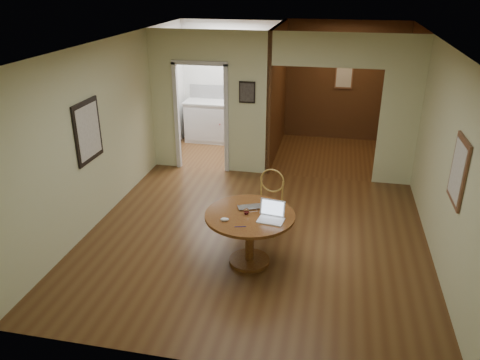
% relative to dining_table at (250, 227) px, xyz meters
% --- Properties ---
extents(floor, '(5.00, 5.00, 0.00)m').
position_rel_dining_table_xyz_m(floor, '(-0.04, 0.62, -0.55)').
color(floor, '#4C2C15').
rests_on(floor, ground).
extents(room_shell, '(5.20, 7.50, 5.00)m').
position_rel_dining_table_xyz_m(room_shell, '(-0.51, 3.72, 0.74)').
color(room_shell, silver).
rests_on(room_shell, ground).
extents(dining_table, '(1.18, 1.18, 0.74)m').
position_rel_dining_table_xyz_m(dining_table, '(0.00, 0.00, 0.00)').
color(dining_table, brown).
rests_on(dining_table, ground).
extents(chair, '(0.47, 0.47, 0.97)m').
position_rel_dining_table_xyz_m(chair, '(0.13, 0.93, -0.00)').
color(chair, '#AC853D').
rests_on(chair, ground).
extents(open_laptop, '(0.35, 0.32, 0.23)m').
position_rel_dining_table_xyz_m(open_laptop, '(0.29, -0.07, 0.25)').
color(open_laptop, white).
rests_on(open_laptop, dining_table).
extents(closed_laptop, '(0.41, 0.34, 0.03)m').
position_rel_dining_table_xyz_m(closed_laptop, '(0.00, 0.12, 0.20)').
color(closed_laptop, '#B0B0B5').
rests_on(closed_laptop, dining_table).
extents(mouse, '(0.12, 0.08, 0.05)m').
position_rel_dining_table_xyz_m(mouse, '(-0.28, -0.25, 0.21)').
color(mouse, white).
rests_on(mouse, dining_table).
extents(wine_glass, '(0.08, 0.08, 0.09)m').
position_rel_dining_table_xyz_m(wine_glass, '(-0.04, -0.01, 0.23)').
color(wine_glass, white).
rests_on(wine_glass, dining_table).
extents(pen, '(0.14, 0.05, 0.01)m').
position_rel_dining_table_xyz_m(pen, '(-0.05, -0.36, 0.20)').
color(pen, '#0D0D60').
rests_on(pen, dining_table).
extents(kitchen_cabinet, '(2.06, 0.60, 0.94)m').
position_rel_dining_table_xyz_m(kitchen_cabinet, '(-1.39, 4.82, -0.07)').
color(kitchen_cabinet, silver).
rests_on(kitchen_cabinet, ground).
extents(grocery_bag, '(0.37, 0.34, 0.31)m').
position_rel_dining_table_xyz_m(grocery_bag, '(-0.61, 4.82, 0.55)').
color(grocery_bag, beige).
rests_on(grocery_bag, kitchen_cabinet).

